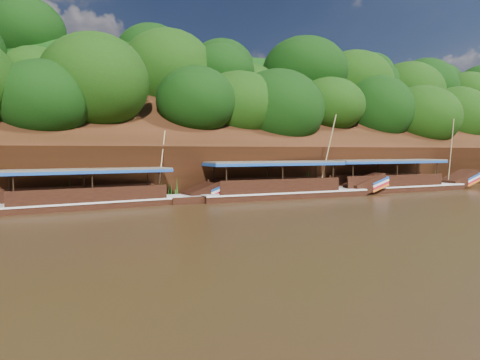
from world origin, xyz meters
The scene contains 6 objects.
ground centered at (0.00, 0.00, 0.00)m, with size 160.00×160.00×0.00m, color black.
riverbank centered at (-0.01, 22.73, 1.89)m, with size 120.00×30.06×19.40m.
boat_0 centered at (14.06, 7.08, 0.61)m, with size 16.76×3.23×6.72m.
boat_1 centered at (2.71, 7.00, 0.61)m, with size 15.66×3.46×6.60m.
boat_2 centered at (-10.27, 7.80, 0.54)m, with size 15.20×3.14×5.21m.
reeds centered at (-3.04, 9.39, 0.85)m, with size 48.62×2.12×2.13m.
Camera 1 is at (-17.30, -21.07, 3.45)m, focal length 35.00 mm.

